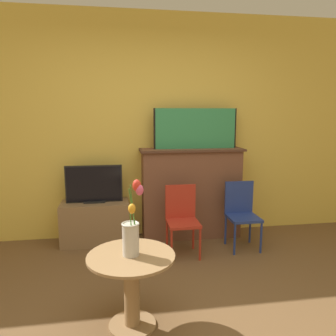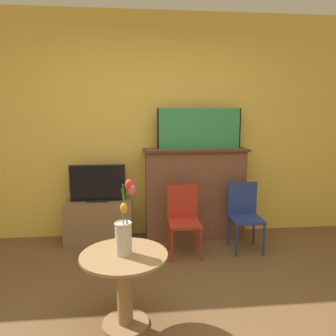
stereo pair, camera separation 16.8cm
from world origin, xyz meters
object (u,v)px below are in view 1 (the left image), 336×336
(tv_monitor, at_px, (94,185))
(chair_red, at_px, (182,216))
(vase_tulips, at_px, (132,231))
(chair_blue, at_px, (241,211))
(painting, at_px, (196,129))

(tv_monitor, distance_m, chair_red, 1.09)
(tv_monitor, relative_size, vase_tulips, 1.20)
(chair_blue, xyz_separation_m, vase_tulips, (-1.30, -1.26, 0.30))
(painting, height_order, vase_tulips, painting)
(chair_red, height_order, vase_tulips, vase_tulips)
(chair_red, distance_m, chair_blue, 0.71)
(painting, distance_m, chair_red, 1.07)
(tv_monitor, height_order, chair_blue, tv_monitor)
(tv_monitor, bearing_deg, vase_tulips, -77.68)
(tv_monitor, relative_size, chair_red, 0.87)
(vase_tulips, bearing_deg, chair_blue, 44.04)
(painting, height_order, chair_red, painting)
(tv_monitor, distance_m, vase_tulips, 1.67)
(chair_blue, bearing_deg, vase_tulips, -135.96)
(painting, xyz_separation_m, chair_blue, (0.45, -0.42, -0.91))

